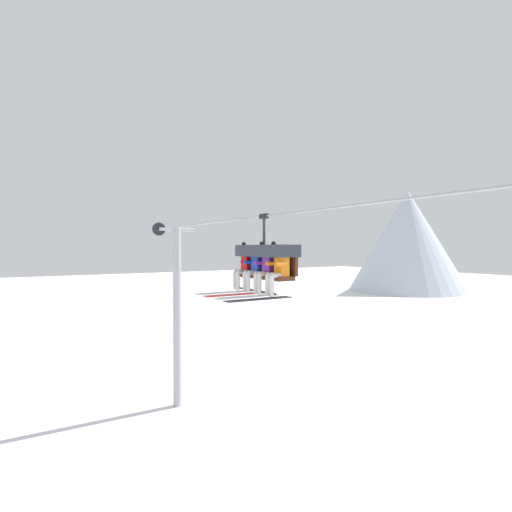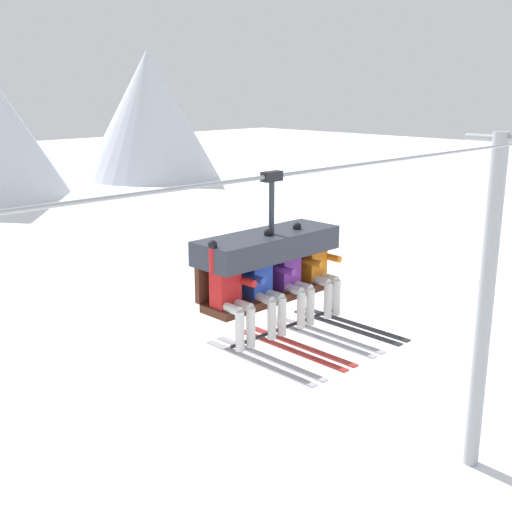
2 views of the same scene
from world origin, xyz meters
TOP-DOWN VIEW (x-y plane):
  - ground_plane at (0.00, 0.00)m, footprint 200.00×200.00m
  - mountain_peak_west at (-33.01, 48.38)m, footprint 18.32×18.32m
  - lift_tower_near at (-8.03, -0.02)m, footprint 0.36×1.88m
  - lift_cable at (-0.02, -0.80)m, footprint 18.01×0.05m
  - chairlift_chair at (0.20, -0.73)m, footprint 2.00×0.74m
  - skier_red at (-0.59, -0.94)m, footprint 0.48×1.70m
  - skier_blue at (-0.06, -0.94)m, footprint 0.48×1.70m
  - skier_purple at (0.47, -0.94)m, footprint 0.48×1.70m
  - skier_orange at (0.99, -0.95)m, footprint 0.46×1.70m

SIDE VIEW (x-z plane):
  - ground_plane at x=0.00m, z-range 0.00..0.00m
  - lift_tower_near at x=-8.03m, z-range 0.17..8.22m
  - skier_orange at x=0.99m, z-range 5.85..7.08m
  - skier_red at x=-0.59m, z-range 5.82..7.16m
  - skier_blue at x=-0.06m, z-range 5.82..7.16m
  - skier_purple at x=0.47m, z-range 5.82..7.16m
  - chairlift_chair at x=0.20m, z-range 5.79..7.72m
  - lift_cable at x=-0.02m, z-range 7.75..7.80m
  - mountain_peak_west at x=-33.01m, z-range 0.00..16.25m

